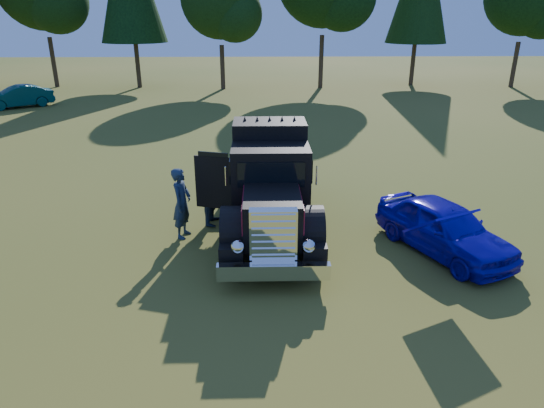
{
  "coord_description": "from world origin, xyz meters",
  "views": [
    {
      "loc": [
        -1.01,
        -10.8,
        5.86
      ],
      "look_at": [
        -0.72,
        0.87,
        1.22
      ],
      "focal_mm": 32.0,
      "sensor_mm": 36.0,
      "label": 1
    }
  ],
  "objects_px": {
    "spectator_far": "(215,192)",
    "distant_teal_car": "(18,97)",
    "diamond_t_truck": "(270,189)",
    "hotrod_coupe": "(444,227)",
    "spectator_near": "(182,203)"
  },
  "relations": [
    {
      "from": "diamond_t_truck",
      "to": "spectator_near",
      "type": "height_order",
      "value": "diamond_t_truck"
    },
    {
      "from": "spectator_near",
      "to": "distant_teal_car",
      "type": "xyz_separation_m",
      "value": [
        -13.67,
        20.03,
        -0.29
      ]
    },
    {
      "from": "spectator_far",
      "to": "distant_teal_car",
      "type": "xyz_separation_m",
      "value": [
        -14.5,
        19.09,
        -0.27
      ]
    },
    {
      "from": "hotrod_coupe",
      "to": "spectator_far",
      "type": "height_order",
      "value": "spectator_far"
    },
    {
      "from": "diamond_t_truck",
      "to": "spectator_near",
      "type": "bearing_deg",
      "value": -173.19
    },
    {
      "from": "hotrod_coupe",
      "to": "spectator_far",
      "type": "relative_size",
      "value": 2.25
    },
    {
      "from": "diamond_t_truck",
      "to": "distant_teal_car",
      "type": "height_order",
      "value": "diamond_t_truck"
    },
    {
      "from": "diamond_t_truck",
      "to": "spectator_far",
      "type": "xyz_separation_m",
      "value": [
        -1.59,
        0.65,
        -0.31
      ]
    },
    {
      "from": "spectator_far",
      "to": "diamond_t_truck",
      "type": "bearing_deg",
      "value": -100.38
    },
    {
      "from": "spectator_far",
      "to": "hotrod_coupe",
      "type": "bearing_deg",
      "value": -96.94
    },
    {
      "from": "spectator_near",
      "to": "distant_teal_car",
      "type": "relative_size",
      "value": 0.47
    },
    {
      "from": "distant_teal_car",
      "to": "diamond_t_truck",
      "type": "bearing_deg",
      "value": 3.91
    },
    {
      "from": "hotrod_coupe",
      "to": "distant_teal_car",
      "type": "xyz_separation_m",
      "value": [
        -20.56,
        21.14,
        0.01
      ]
    },
    {
      "from": "diamond_t_truck",
      "to": "distant_teal_car",
      "type": "bearing_deg",
      "value": 129.19
    },
    {
      "from": "spectator_far",
      "to": "distant_teal_car",
      "type": "relative_size",
      "value": 0.46
    }
  ]
}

